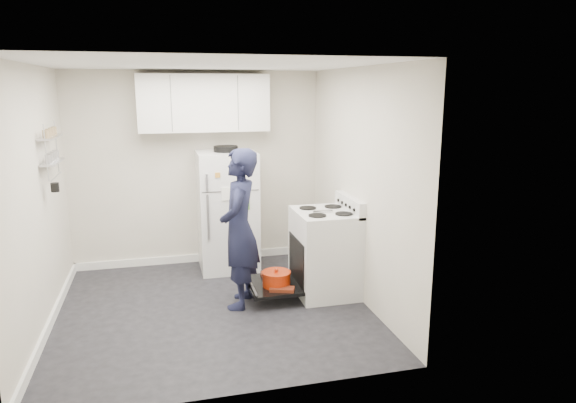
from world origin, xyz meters
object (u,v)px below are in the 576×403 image
object	(u,v)px
open_oven_door	(275,282)
person	(239,229)
electric_range	(324,253)
refrigerator	(227,210)

from	to	relation	value
open_oven_door	person	world-z (taller)	person
person	electric_range	bearing A→B (deg)	114.51
refrigerator	person	world-z (taller)	person
person	open_oven_door	bearing A→B (deg)	117.81
open_oven_door	refrigerator	bearing A→B (deg)	107.38
electric_range	open_oven_door	size ratio (longest dim) A/B	1.57
electric_range	person	xyz separation A→B (m)	(-0.96, -0.10, 0.37)
electric_range	refrigerator	xyz separation A→B (m)	(-0.93, 1.10, 0.29)
refrigerator	open_oven_door	bearing A→B (deg)	-72.62
electric_range	open_oven_door	bearing A→B (deg)	-176.56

